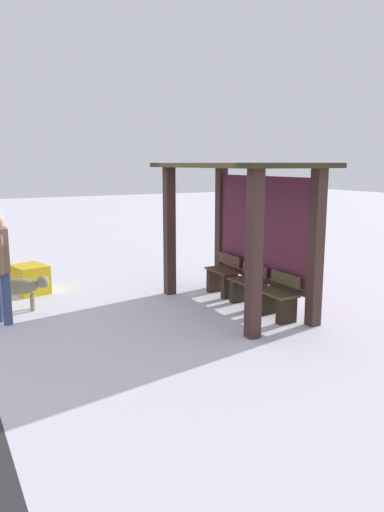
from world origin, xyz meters
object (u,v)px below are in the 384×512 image
object	(u,v)px
dog	(23,287)
bench_left_inside	(223,278)
grit_bin	(30,279)
bench_center_inside	(248,289)
bench_right_inside	(277,300)
bus_shelter	(245,208)

from	to	relation	value
dog	bench_left_inside	bearing A→B (deg)	77.86
grit_bin	bench_left_inside	bearing A→B (deg)	59.92
bench_center_inside	dog	size ratio (longest dim) A/B	0.76
bench_right_inside	dog	bearing A→B (deg)	-124.26
grit_bin	bench_right_inside	bearing A→B (deg)	42.52
bus_shelter	bench_left_inside	distance (m)	1.64
bus_shelter	dog	size ratio (longest dim) A/B	3.39
bench_left_inside	bench_right_inside	distance (m)	1.66
bench_center_inside	dog	bearing A→B (deg)	-114.14
bench_center_inside	bench_right_inside	world-z (taller)	same
bus_shelter	bench_right_inside	bearing A→B (deg)	7.00
bench_right_inside	dog	distance (m)	4.30
bench_center_inside	grit_bin	bearing A→B (deg)	-129.85
bus_shelter	grit_bin	distance (m)	4.40
bus_shelter	bench_right_inside	size ratio (longest dim) A/B	4.42
bench_right_inside	bus_shelter	bearing A→B (deg)	-173.00
bench_left_inside	dog	bearing A→B (deg)	-102.14
bench_left_inside	grit_bin	xyz separation A→B (m)	(-1.88, -3.24, -0.05)
bus_shelter	bench_left_inside	xyz separation A→B (m)	(-0.83, 0.10, -1.41)
bench_right_inside	grit_bin	size ratio (longest dim) A/B	1.05
bus_shelter	dog	xyz separation A→B (m)	(-1.59, -3.45, -1.33)
dog	bench_right_inside	bearing A→B (deg)	55.74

